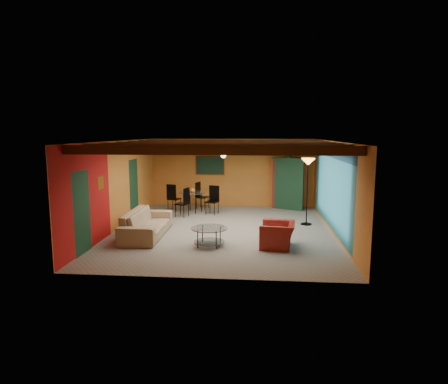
# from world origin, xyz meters

# --- Properties ---
(room) EXTENTS (6.52, 8.01, 2.71)m
(room) POSITION_xyz_m (0.00, 0.11, 2.36)
(room) COLOR gray
(room) RESTS_ON ground
(sofa) EXTENTS (1.05, 2.55, 0.74)m
(sofa) POSITION_xyz_m (-2.14, -0.84, 0.37)
(sofa) COLOR #957B60
(sofa) RESTS_ON ground
(armchair) EXTENTS (0.98, 1.09, 0.65)m
(armchair) POSITION_xyz_m (1.56, -1.61, 0.32)
(armchair) COLOR maroon
(armchair) RESTS_ON ground
(coffee_table) EXTENTS (1.07, 1.07, 0.50)m
(coffee_table) POSITION_xyz_m (-0.22, -1.68, 0.25)
(coffee_table) COLOR silver
(coffee_table) RESTS_ON ground
(dining_table) EXTENTS (2.54, 2.54, 1.04)m
(dining_table) POSITION_xyz_m (-1.39, 2.60, 0.52)
(dining_table) COLOR silver
(dining_table) RESTS_ON ground
(armoire) EXTENTS (1.23, 0.95, 1.93)m
(armoire) POSITION_xyz_m (2.20, 3.70, 0.97)
(armoire) COLOR maroon
(armoire) RESTS_ON ground
(floor_lamp) EXTENTS (0.47, 0.47, 2.15)m
(floor_lamp) POSITION_xyz_m (2.61, 0.99, 1.08)
(floor_lamp) COLOR black
(floor_lamp) RESTS_ON ground
(ceiling_fan) EXTENTS (1.50, 1.50, 0.44)m
(ceiling_fan) POSITION_xyz_m (0.00, 0.00, 2.36)
(ceiling_fan) COLOR #472614
(ceiling_fan) RESTS_ON ceiling
(painting) EXTENTS (1.05, 0.03, 0.65)m
(painting) POSITION_xyz_m (-0.90, 3.96, 1.65)
(painting) COLOR black
(painting) RESTS_ON wall_back
(potted_plant) EXTENTS (0.47, 0.42, 0.51)m
(potted_plant) POSITION_xyz_m (2.20, 3.70, 2.19)
(potted_plant) COLOR #26661E
(potted_plant) RESTS_ON armoire
(vase) EXTENTS (0.24, 0.24, 0.20)m
(vase) POSITION_xyz_m (-1.39, 2.60, 1.14)
(vase) COLOR orange
(vase) RESTS_ON dining_table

